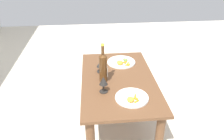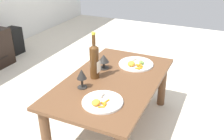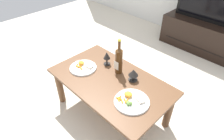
{
  "view_description": "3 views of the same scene",
  "coord_description": "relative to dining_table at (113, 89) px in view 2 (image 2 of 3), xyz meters",
  "views": [
    {
      "loc": [
        -1.77,
        0.23,
        1.52
      ],
      "look_at": [
        0.02,
        0.06,
        0.54
      ],
      "focal_mm": 35.83,
      "sensor_mm": 36.0,
      "label": 1
    },
    {
      "loc": [
        -1.58,
        -0.71,
        1.38
      ],
      "look_at": [
        0.03,
        0.02,
        0.52
      ],
      "focal_mm": 41.5,
      "sensor_mm": 36.0,
      "label": 2
    },
    {
      "loc": [
        0.98,
        -0.95,
        1.63
      ],
      "look_at": [
        -0.01,
        0.03,
        0.55
      ],
      "focal_mm": 30.92,
      "sensor_mm": 36.0,
      "label": 3
    }
  ],
  "objects": [
    {
      "name": "ground_plane",
      "position": [
        0.0,
        0.0,
        -0.37
      ],
      "size": [
        6.4,
        6.4,
        0.0
      ],
      "primitive_type": "plane",
      "color": "beige"
    },
    {
      "name": "wine_bottle",
      "position": [
        -0.03,
        0.14,
        0.23
      ],
      "size": [
        0.07,
        0.07,
        0.36
      ],
      "color": "#4C2D14",
      "rests_on": "dining_table"
    },
    {
      "name": "goblet_right",
      "position": [
        0.15,
        0.15,
        0.16
      ],
      "size": [
        0.09,
        0.09,
        0.12
      ],
      "color": "black",
      "rests_on": "dining_table"
    },
    {
      "name": "dinner_plate_left",
      "position": [
        -0.32,
        -0.07,
        0.09
      ],
      "size": [
        0.27,
        0.27,
        0.05
      ],
      "color": "white",
      "rests_on": "dining_table"
    },
    {
      "name": "floor_speaker",
      "position": [
        0.93,
        1.91,
        -0.19
      ],
      "size": [
        0.2,
        0.2,
        0.36
      ],
      "primitive_type": "cube",
      "rotation": [
        0.0,
        0.0,
        -0.03
      ],
      "color": "black",
      "rests_on": "ground_plane"
    },
    {
      "name": "goblet_left",
      "position": [
        -0.2,
        0.15,
        0.18
      ],
      "size": [
        0.07,
        0.07,
        0.15
      ],
      "color": "black",
      "rests_on": "dining_table"
    },
    {
      "name": "dinner_plate_right",
      "position": [
        0.32,
        -0.07,
        0.09
      ],
      "size": [
        0.29,
        0.29,
        0.05
      ],
      "color": "white",
      "rests_on": "dining_table"
    },
    {
      "name": "dining_table",
      "position": [
        0.0,
        0.0,
        0.0
      ],
      "size": [
        1.14,
        0.68,
        0.45
      ],
      "color": "brown",
      "rests_on": "ground_plane"
    }
  ]
}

